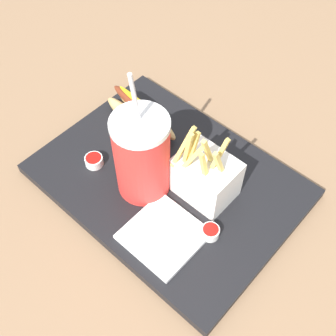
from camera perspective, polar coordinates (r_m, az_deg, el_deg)
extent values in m
cube|color=#8C6B4C|center=(0.83, 0.00, -2.48)|extent=(2.40, 2.40, 0.02)
cube|color=black|center=(0.81, 0.00, -1.69)|extent=(0.46, 0.34, 0.02)
cylinder|color=red|center=(0.73, -3.43, 1.32)|extent=(0.09, 0.09, 0.16)
cylinder|color=white|center=(0.67, -3.78, 5.77)|extent=(0.10, 0.10, 0.01)
cylinder|color=white|center=(0.63, -4.42, 9.10)|extent=(0.01, 0.02, 0.10)
cube|color=white|center=(0.75, 5.02, -1.24)|extent=(0.10, 0.08, 0.09)
cube|color=#E5C660|center=(0.70, 6.83, 0.37)|extent=(0.01, 0.03, 0.08)
cube|color=#E5C660|center=(0.69, 6.74, 1.59)|extent=(0.02, 0.02, 0.08)
cube|color=#E5C660|center=(0.70, 5.29, 2.08)|extent=(0.01, 0.03, 0.08)
cube|color=#E5C660|center=(0.70, 2.28, 2.99)|extent=(0.02, 0.04, 0.08)
cube|color=#E5C660|center=(0.69, 2.48, 2.22)|extent=(0.02, 0.01, 0.09)
cube|color=#E5C660|center=(0.70, 3.23, 2.13)|extent=(0.01, 0.03, 0.08)
cube|color=#E5C660|center=(0.70, 3.59, 1.66)|extent=(0.03, 0.03, 0.06)
cube|color=#E5C660|center=(0.69, 4.89, -0.02)|extent=(0.02, 0.01, 0.07)
ellipsoid|color=tan|center=(0.88, -2.90, 7.06)|extent=(0.18, 0.05, 0.04)
ellipsoid|color=tan|center=(0.87, -4.39, 6.11)|extent=(0.18, 0.05, 0.04)
ellipsoid|color=maroon|center=(0.85, -3.75, 8.00)|extent=(0.16, 0.04, 0.02)
ellipsoid|color=gold|center=(0.84, -3.80, 8.62)|extent=(0.12, 0.03, 0.01)
cylinder|color=white|center=(0.73, 5.60, -8.42)|extent=(0.03, 0.03, 0.02)
cylinder|color=#B2140F|center=(0.73, 5.65, -8.14)|extent=(0.03, 0.03, 0.01)
cylinder|color=white|center=(0.83, -9.74, 0.94)|extent=(0.03, 0.03, 0.02)
cylinder|color=#B2140F|center=(0.82, -9.81, 1.23)|extent=(0.03, 0.03, 0.01)
cube|color=white|center=(0.73, -0.58, -8.83)|extent=(0.12, 0.12, 0.01)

